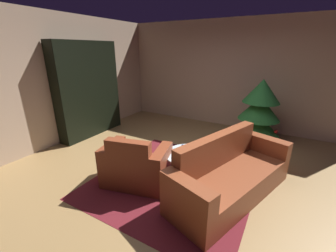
{
  "coord_description": "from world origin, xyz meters",
  "views": [
    {
      "loc": [
        1.38,
        -2.82,
        2.04
      ],
      "look_at": [
        -0.32,
        0.16,
        0.8
      ],
      "focal_mm": 23.05,
      "sensor_mm": 36.0,
      "label": 1
    }
  ],
  "objects": [
    {
      "name": "armchair_red",
      "position": [
        -0.51,
        -0.51,
        0.3
      ],
      "size": [
        1.12,
        0.87,
        0.83
      ],
      "color": "brown",
      "rests_on": "ground"
    },
    {
      "name": "area_rug",
      "position": [
        -0.02,
        -0.14,
        0.0
      ],
      "size": [
        2.41,
        2.48,
        0.01
      ],
      "primitive_type": "cube",
      "color": "maroon",
      "rests_on": "ground"
    },
    {
      "name": "book_stack_on_table",
      "position": [
        0.11,
        -0.05,
        0.5
      ],
      "size": [
        0.22,
        0.18,
        0.07
      ],
      "color": "gray",
      "rests_on": "coffee_table"
    },
    {
      "name": "bookshelf_unit",
      "position": [
        -2.78,
        0.75,
        1.08
      ],
      "size": [
        0.33,
        1.67,
        2.2
      ],
      "color": "black",
      "rests_on": "ground"
    },
    {
      "name": "bottle_on_table",
      "position": [
        0.15,
        -0.23,
        0.57
      ],
      "size": [
        0.08,
        0.08,
        0.24
      ],
      "color": "navy",
      "rests_on": "coffee_table"
    },
    {
      "name": "wall_back",
      "position": [
        0.0,
        3.0,
        1.38
      ],
      "size": [
        6.08,
        0.06,
        2.75
      ],
      "primitive_type": "cube",
      "color": "tan",
      "rests_on": "ground"
    },
    {
      "name": "decorated_tree",
      "position": [
        0.86,
        2.16,
        0.74
      ],
      "size": [
        0.99,
        0.99,
        1.43
      ],
      "color": "brown",
      "rests_on": "ground"
    },
    {
      "name": "couch_red",
      "position": [
        0.83,
        -0.04,
        0.3
      ],
      "size": [
        1.38,
        2.21,
        0.87
      ],
      "color": "brown",
      "rests_on": "ground"
    },
    {
      "name": "wall_left",
      "position": [
        -3.01,
        0.0,
        1.38
      ],
      "size": [
        0.06,
        6.06,
        2.75
      ],
      "primitive_type": "cube",
      "color": "tan",
      "rests_on": "ground"
    },
    {
      "name": "coffee_table",
      "position": [
        0.17,
        -0.02,
        0.43
      ],
      "size": [
        0.78,
        0.78,
        0.47
      ],
      "color": "black",
      "rests_on": "ground"
    },
    {
      "name": "ground_plane",
      "position": [
        0.0,
        0.0,
        0.0
      ],
      "size": [
        7.15,
        7.15,
        0.0
      ],
      "primitive_type": "plane",
      "color": "olive"
    }
  ]
}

